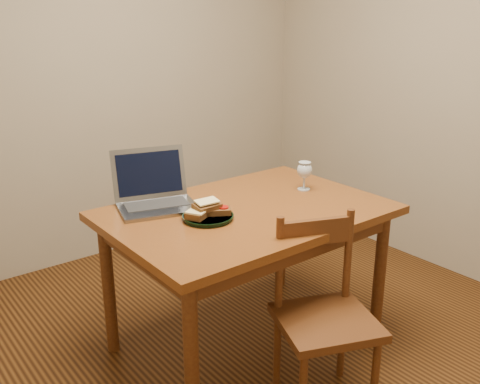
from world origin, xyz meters
TOP-DOWN VIEW (x-y plane):
  - floor at (0.00, 0.00)m, footprint 3.20×3.20m
  - back_wall at (0.00, 1.61)m, footprint 3.20×0.02m
  - right_wall at (1.61, 0.00)m, footprint 0.02×3.20m
  - table at (0.01, 0.10)m, footprint 1.30×0.90m
  - chair at (0.00, -0.43)m, footprint 0.50×0.49m
  - plate at (-0.21, 0.10)m, footprint 0.23×0.23m
  - sandwich_cheese at (-0.25, 0.12)m, footprint 0.15×0.13m
  - sandwich_tomato at (-0.17, 0.09)m, footprint 0.14×0.12m
  - sandwich_top at (-0.21, 0.11)m, footprint 0.12×0.08m
  - milk_glass at (0.43, 0.15)m, footprint 0.08×0.08m
  - laptop at (-0.30, 0.43)m, footprint 0.44×0.41m

SIDE VIEW (x-z plane):
  - floor at x=0.00m, z-range -0.02..0.00m
  - chair at x=0.00m, z-range 0.25..0.67m
  - table at x=0.01m, z-range 0.28..1.02m
  - plate at x=-0.21m, z-range 0.74..0.76m
  - sandwich_tomato at x=-0.17m, z-range 0.76..0.80m
  - sandwich_cheese at x=-0.25m, z-range 0.76..0.80m
  - sandwich_top at x=-0.21m, z-range 0.79..0.82m
  - laptop at x=-0.30m, z-range 0.68..0.94m
  - milk_glass at x=0.43m, z-range 0.74..0.89m
  - back_wall at x=0.00m, z-range 0.00..2.60m
  - right_wall at x=1.61m, z-range 0.00..2.60m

